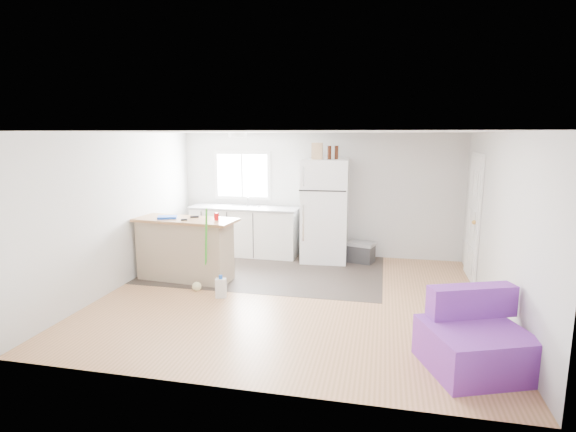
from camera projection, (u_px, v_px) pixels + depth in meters
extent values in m
cube|color=#A57245|center=(293.00, 297.00, 6.63)|extent=(5.50, 5.00, 0.01)
cube|color=white|center=(293.00, 132.00, 6.20)|extent=(5.50, 5.00, 0.01)
cube|color=silver|center=(318.00, 195.00, 8.82)|extent=(5.50, 0.01, 2.40)
cube|color=silver|center=(237.00, 267.00, 4.01)|extent=(5.50, 0.01, 2.40)
cube|color=silver|center=(120.00, 211.00, 6.99)|extent=(0.01, 5.00, 2.40)
cube|color=silver|center=(499.00, 225.00, 5.85)|extent=(0.01, 5.00, 2.40)
cube|color=#2D2621|center=(267.00, 269.00, 7.99)|extent=(4.05, 2.50, 0.00)
cube|color=white|center=(242.00, 175.00, 9.07)|extent=(1.18, 0.04, 0.98)
cube|color=white|center=(242.00, 176.00, 9.05)|extent=(1.05, 0.01, 0.85)
cube|color=white|center=(242.00, 176.00, 9.05)|extent=(0.03, 0.02, 0.85)
cube|color=white|center=(473.00, 218.00, 7.38)|extent=(0.05, 0.82, 2.03)
cube|color=white|center=(474.00, 218.00, 7.38)|extent=(0.03, 0.92, 2.10)
sphere|color=gold|center=(474.00, 222.00, 7.08)|extent=(0.07, 0.07, 0.07)
cylinder|color=white|center=(238.00, 135.00, 7.61)|extent=(0.30, 0.30, 0.07)
cube|color=white|center=(245.00, 232.00, 8.93)|extent=(2.10, 0.66, 0.92)
cube|color=gray|center=(245.00, 208.00, 8.84)|extent=(2.17, 0.71, 0.04)
cube|color=silver|center=(244.00, 208.00, 8.81)|extent=(0.58, 0.45, 0.06)
cube|color=tan|center=(185.00, 250.00, 7.38)|extent=(1.56, 0.68, 0.98)
cube|color=#B27A4C|center=(186.00, 220.00, 7.28)|extent=(1.71, 0.79, 0.04)
cube|color=white|center=(325.00, 211.00, 8.43)|extent=(0.88, 0.83, 1.92)
cube|color=black|center=(322.00, 191.00, 7.97)|extent=(0.85, 0.05, 0.02)
cube|color=silver|center=(304.00, 176.00, 7.99)|extent=(0.03, 0.02, 0.35)
cube|color=silver|center=(303.00, 223.00, 8.14)|extent=(0.03, 0.02, 0.67)
cube|color=#2D2D30|center=(360.00, 254.00, 8.42)|extent=(0.56, 0.45, 0.32)
cube|color=gray|center=(361.00, 244.00, 8.39)|extent=(0.58, 0.47, 0.06)
cube|color=purple|center=(475.00, 349.00, 4.56)|extent=(1.20, 1.17, 0.45)
cube|color=purple|center=(472.00, 301.00, 4.81)|extent=(0.96, 0.55, 0.33)
cube|color=silver|center=(221.00, 288.00, 6.59)|extent=(0.17, 0.14, 0.29)
cylinder|color=#194EB2|center=(221.00, 277.00, 6.56)|extent=(0.07, 0.07, 0.06)
cylinder|color=green|center=(206.00, 247.00, 6.89)|extent=(0.21, 0.30, 1.25)
sphere|color=beige|center=(197.00, 287.00, 6.90)|extent=(0.14, 0.14, 0.14)
cylinder|color=red|center=(217.00, 216.00, 7.14)|extent=(0.09, 0.09, 0.12)
cube|color=blue|center=(167.00, 217.00, 7.30)|extent=(0.36, 0.31, 0.04)
cube|color=black|center=(195.00, 217.00, 7.37)|extent=(0.15, 0.10, 0.03)
cube|color=black|center=(184.00, 220.00, 7.12)|extent=(0.11, 0.08, 0.03)
cube|color=tan|center=(317.00, 151.00, 8.21)|extent=(0.21, 0.11, 0.30)
cylinder|color=#331409|center=(329.00, 153.00, 8.15)|extent=(0.07, 0.07, 0.25)
cylinder|color=#331409|center=(337.00, 152.00, 8.19)|extent=(0.08, 0.08, 0.25)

